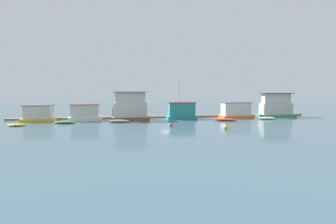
# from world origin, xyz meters

# --- Properties ---
(ground_plane) EXTENTS (200.00, 200.00, 0.00)m
(ground_plane) POSITION_xyz_m (0.00, 0.00, 0.00)
(ground_plane) COLOR #426070
(dock_walkway) EXTENTS (59.60, 1.66, 0.30)m
(dock_walkway) POSITION_xyz_m (0.00, 2.74, 0.15)
(dock_walkway) COLOR #846B4C
(dock_walkway) RESTS_ON ground_plane
(houseboat_yellow) EXTENTS (5.54, 3.31, 2.93)m
(houseboat_yellow) POSITION_xyz_m (-23.27, 0.28, 1.35)
(houseboat_yellow) COLOR gold
(houseboat_yellow) RESTS_ON ground_plane
(houseboat_white) EXTENTS (5.60, 3.41, 3.02)m
(houseboat_white) POSITION_xyz_m (-15.13, -0.15, 1.38)
(houseboat_white) COLOR white
(houseboat_white) RESTS_ON ground_plane
(houseboat_brown) EXTENTS (6.88, 3.44, 5.26)m
(houseboat_brown) POSITION_xyz_m (-6.98, -0.45, 2.31)
(houseboat_brown) COLOR brown
(houseboat_brown) RESTS_ON ground_plane
(houseboat_teal) EXTENTS (5.60, 3.21, 7.30)m
(houseboat_teal) POSITION_xyz_m (2.74, -0.14, 1.54)
(houseboat_teal) COLOR teal
(houseboat_teal) RESTS_ON ground_plane
(houseboat_orange) EXTENTS (6.10, 3.49, 3.09)m
(houseboat_orange) POSITION_xyz_m (13.94, 0.16, 1.47)
(houseboat_orange) COLOR orange
(houseboat_orange) RESTS_ON ground_plane
(houseboat_green) EXTENTS (7.44, 3.35, 4.88)m
(houseboat_green) POSITION_xyz_m (22.69, 0.33, 2.06)
(houseboat_green) COLOR #4C9360
(houseboat_green) RESTS_ON ground_plane
(dinghy_yellow) EXTENTS (2.75, 1.19, 0.38)m
(dinghy_yellow) POSITION_xyz_m (-24.70, -5.76, 0.19)
(dinghy_yellow) COLOR yellow
(dinghy_yellow) RESTS_ON ground_plane
(dinghy_green) EXTENTS (3.77, 1.61, 0.44)m
(dinghy_green) POSITION_xyz_m (-18.00, -3.68, 0.22)
(dinghy_green) COLOR #47844C
(dinghy_green) RESTS_ON ground_plane
(dinghy_grey) EXTENTS (3.82, 2.03, 0.47)m
(dinghy_grey) POSITION_xyz_m (-8.99, -3.73, 0.24)
(dinghy_grey) COLOR gray
(dinghy_grey) RESTS_ON ground_plane
(dinghy_red) EXTENTS (4.20, 2.54, 0.44)m
(dinghy_red) POSITION_xyz_m (9.96, -4.55, 0.22)
(dinghy_red) COLOR red
(dinghy_red) RESTS_ON ground_plane
(dinghy_white) EXTENTS (3.19, 1.82, 0.48)m
(dinghy_white) POSITION_xyz_m (18.38, -3.89, 0.24)
(dinghy_white) COLOR white
(dinghy_white) RESTS_ON ground_plane
(mooring_post_centre) EXTENTS (0.21, 0.21, 2.05)m
(mooring_post_centre) POSITION_xyz_m (-10.33, 1.66, 1.02)
(mooring_post_centre) COLOR brown
(mooring_post_centre) RESTS_ON ground_plane
(buoy_yellow) EXTENTS (0.63, 0.63, 0.63)m
(buoy_yellow) POSITION_xyz_m (6.36, -13.90, 0.32)
(buoy_yellow) COLOR yellow
(buoy_yellow) RESTS_ON ground_plane
(buoy_red) EXTENTS (0.51, 0.51, 0.51)m
(buoy_red) POSITION_xyz_m (-0.95, -10.08, 0.26)
(buoy_red) COLOR red
(buoy_red) RESTS_ON ground_plane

